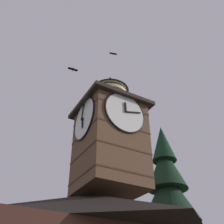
{
  "coord_description": "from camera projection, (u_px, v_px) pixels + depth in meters",
  "views": [
    {
      "loc": [
        8.37,
        11.84,
        1.87
      ],
      "look_at": [
        0.55,
        -1.89,
        12.79
      ],
      "focal_mm": 44.54,
      "sensor_mm": 36.0,
      "label": 1
    }
  ],
  "objects": [
    {
      "name": "clock_tower",
      "position": [
        110.0,
        135.0,
        17.4
      ],
      "size": [
        4.28,
        4.28,
        8.54
      ],
      "color": "brown",
      "rests_on": "building_main"
    },
    {
      "name": "moon",
      "position": [
        91.0,
        205.0,
        48.38
      ],
      "size": [
        1.43,
        1.43,
        1.43
      ],
      "color": "silver"
    },
    {
      "name": "flying_bird_high",
      "position": [
        113.0,
        54.0,
        25.02
      ],
      "size": [
        0.7,
        0.34,
        0.13
      ],
      "color": "black"
    },
    {
      "name": "flying_bird_low",
      "position": [
        73.0,
        69.0,
        19.32
      ],
      "size": [
        0.7,
        0.28,
        0.15
      ],
      "color": "black"
    }
  ]
}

